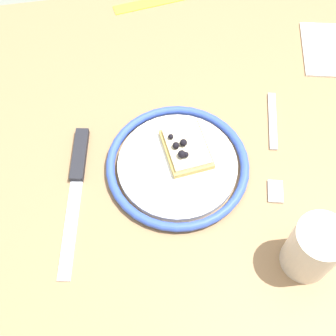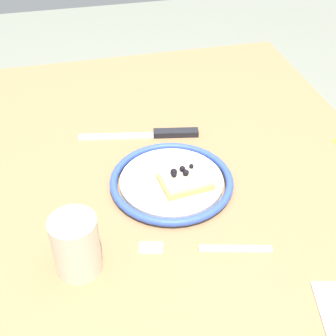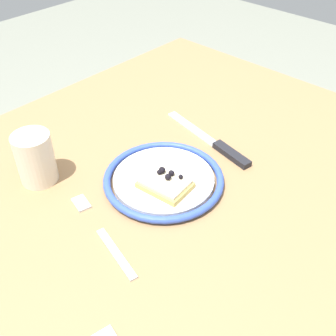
{
  "view_description": "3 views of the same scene",
  "coord_description": "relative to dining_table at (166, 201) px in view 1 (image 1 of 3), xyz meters",
  "views": [
    {
      "loc": [
        0.05,
        0.33,
        1.37
      ],
      "look_at": [
        -0.0,
        0.0,
        0.78
      ],
      "focal_mm": 49.45,
      "sensor_mm": 36.0,
      "label": 1
    },
    {
      "loc": [
        -0.61,
        0.14,
        1.29
      ],
      "look_at": [
        -0.01,
        -0.0,
        0.79
      ],
      "focal_mm": 49.25,
      "sensor_mm": 36.0,
      "label": 2
    },
    {
      "loc": [
        -0.42,
        -0.39,
        1.25
      ],
      "look_at": [
        -0.01,
        -0.01,
        0.79
      ],
      "focal_mm": 44.04,
      "sensor_mm": 36.0,
      "label": 3
    }
  ],
  "objects": [
    {
      "name": "ground_plane",
      "position": [
        0.0,
        0.0,
        -0.66
      ],
      "size": [
        6.0,
        6.0,
        0.0
      ],
      "primitive_type": "plane",
      "color": "gray"
    },
    {
      "name": "dining_table",
      "position": [
        0.0,
        0.0,
        0.0
      ],
      "size": [
        1.01,
        0.83,
        0.76
      ],
      "color": "#936D47",
      "rests_on": "ground_plane"
    },
    {
      "name": "plate",
      "position": [
        -0.02,
        -0.01,
        0.1
      ],
      "size": [
        0.22,
        0.22,
        0.02
      ],
      "color": "white",
      "rests_on": "dining_table"
    },
    {
      "name": "pizza_slice_near",
      "position": [
        -0.04,
        -0.03,
        0.12
      ],
      "size": [
        0.07,
        0.09,
        0.03
      ],
      "color": "tan",
      "rests_on": "plate"
    },
    {
      "name": "knife",
      "position": [
        0.13,
        -0.02,
        0.1
      ],
      "size": [
        0.06,
        0.24,
        0.01
      ],
      "color": "silver",
      "rests_on": "dining_table"
    },
    {
      "name": "fork",
      "position": [
        -0.17,
        -0.02,
        0.1
      ],
      "size": [
        0.07,
        0.2,
        0.0
      ],
      "color": "silver",
      "rests_on": "dining_table"
    },
    {
      "name": "cup",
      "position": [
        -0.17,
        0.16,
        0.14
      ],
      "size": [
        0.07,
        0.07,
        0.09
      ],
      "primitive_type": "cylinder",
      "color": "beige",
      "rests_on": "dining_table"
    }
  ]
}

